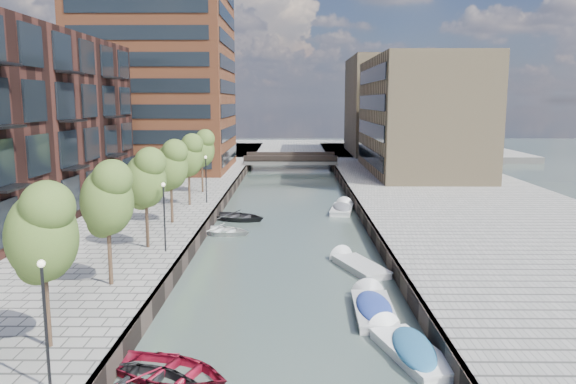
{
  "coord_description": "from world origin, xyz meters",
  "views": [
    {
      "loc": [
        0.34,
        -8.16,
        9.82
      ],
      "look_at": [
        0.0,
        30.59,
        3.5
      ],
      "focal_mm": 35.0,
      "sensor_mm": 36.0,
      "label": 1
    }
  ],
  "objects_px": {
    "tree_2": "(107,197)",
    "motorboat_0": "(408,349)",
    "tree_3": "(145,177)",
    "sloop_4": "(236,220)",
    "bridge": "(291,160)",
    "tree_4": "(170,164)",
    "tree_1": "(42,231)",
    "tree_5": "(188,155)",
    "sloop_3": "(221,234)",
    "motorboat_2": "(355,266)",
    "motorboat_3": "(373,308)",
    "car": "(382,167)",
    "motorboat_4": "(342,209)",
    "sloop_2": "(170,378)",
    "tree_6": "(202,148)"
  },
  "relations": [
    {
      "from": "sloop_2",
      "to": "motorboat_2",
      "type": "height_order",
      "value": "motorboat_2"
    },
    {
      "from": "tree_2",
      "to": "motorboat_0",
      "type": "distance_m",
      "value": 15.29
    },
    {
      "from": "tree_2",
      "to": "motorboat_3",
      "type": "bearing_deg",
      "value": -4.49
    },
    {
      "from": "sloop_4",
      "to": "tree_5",
      "type": "bearing_deg",
      "value": 93.73
    },
    {
      "from": "bridge",
      "to": "motorboat_3",
      "type": "xyz_separation_m",
      "value": [
        4.1,
        -54.99,
        -1.19
      ]
    },
    {
      "from": "bridge",
      "to": "motorboat_4",
      "type": "bearing_deg",
      "value": -81.07
    },
    {
      "from": "sloop_2",
      "to": "motorboat_2",
      "type": "bearing_deg",
      "value": -8.74
    },
    {
      "from": "tree_5",
      "to": "tree_6",
      "type": "height_order",
      "value": "same"
    },
    {
      "from": "sloop_4",
      "to": "motorboat_4",
      "type": "distance_m",
      "value": 9.96
    },
    {
      "from": "motorboat_2",
      "to": "motorboat_3",
      "type": "bearing_deg",
      "value": -89.84
    },
    {
      "from": "sloop_4",
      "to": "motorboat_0",
      "type": "height_order",
      "value": "motorboat_0"
    },
    {
      "from": "tree_2",
      "to": "car",
      "type": "height_order",
      "value": "tree_2"
    },
    {
      "from": "sloop_3",
      "to": "motorboat_2",
      "type": "distance_m",
      "value": 12.37
    },
    {
      "from": "tree_1",
      "to": "tree_6",
      "type": "bearing_deg",
      "value": 90.0
    },
    {
      "from": "motorboat_3",
      "to": "bridge",
      "type": "bearing_deg",
      "value": 94.26
    },
    {
      "from": "tree_3",
      "to": "sloop_2",
      "type": "bearing_deg",
      "value": -72.93
    },
    {
      "from": "tree_1",
      "to": "sloop_2",
      "type": "relative_size",
      "value": 1.28
    },
    {
      "from": "tree_3",
      "to": "car",
      "type": "height_order",
      "value": "tree_3"
    },
    {
      "from": "tree_3",
      "to": "sloop_4",
      "type": "bearing_deg",
      "value": 71.79
    },
    {
      "from": "tree_5",
      "to": "motorboat_3",
      "type": "xyz_separation_m",
      "value": [
        12.6,
        -21.99,
        -5.1
      ]
    },
    {
      "from": "bridge",
      "to": "sloop_4",
      "type": "relative_size",
      "value": 2.58
    },
    {
      "from": "motorboat_0",
      "to": "motorboat_2",
      "type": "distance_m",
      "value": 11.59
    },
    {
      "from": "tree_2",
      "to": "motorboat_2",
      "type": "distance_m",
      "value": 14.96
    },
    {
      "from": "tree_6",
      "to": "sloop_3",
      "type": "distance_m",
      "value": 14.88
    },
    {
      "from": "tree_1",
      "to": "motorboat_0",
      "type": "relative_size",
      "value": 1.16
    },
    {
      "from": "tree_1",
      "to": "tree_6",
      "type": "relative_size",
      "value": 1.0
    },
    {
      "from": "bridge",
      "to": "tree_2",
      "type": "relative_size",
      "value": 2.18
    },
    {
      "from": "tree_4",
      "to": "motorboat_3",
      "type": "distance_m",
      "value": 20.24
    },
    {
      "from": "tree_2",
      "to": "tree_3",
      "type": "height_order",
      "value": "same"
    },
    {
      "from": "tree_2",
      "to": "sloop_2",
      "type": "bearing_deg",
      "value": -59.2
    },
    {
      "from": "bridge",
      "to": "tree_5",
      "type": "xyz_separation_m",
      "value": [
        -8.5,
        -33.0,
        3.92
      ]
    },
    {
      "from": "tree_1",
      "to": "tree_5",
      "type": "xyz_separation_m",
      "value": [
        0.0,
        28.0,
        0.0
      ]
    },
    {
      "from": "bridge",
      "to": "tree_4",
      "type": "distance_m",
      "value": 41.08
    },
    {
      "from": "tree_4",
      "to": "car",
      "type": "bearing_deg",
      "value": 55.54
    },
    {
      "from": "bridge",
      "to": "tree_5",
      "type": "bearing_deg",
      "value": -104.44
    },
    {
      "from": "tree_2",
      "to": "sloop_4",
      "type": "height_order",
      "value": "tree_2"
    },
    {
      "from": "tree_6",
      "to": "car",
      "type": "distance_m",
      "value": 25.26
    },
    {
      "from": "tree_3",
      "to": "tree_6",
      "type": "distance_m",
      "value": 21.0
    },
    {
      "from": "motorboat_2",
      "to": "motorboat_4",
      "type": "xyz_separation_m",
      "value": [
        0.72,
        17.25,
        0.11
      ]
    },
    {
      "from": "sloop_3",
      "to": "motorboat_2",
      "type": "relative_size",
      "value": 0.92
    },
    {
      "from": "sloop_3",
      "to": "motorboat_2",
      "type": "bearing_deg",
      "value": -113.9
    },
    {
      "from": "motorboat_3",
      "to": "motorboat_4",
      "type": "relative_size",
      "value": 0.96
    },
    {
      "from": "bridge",
      "to": "motorboat_2",
      "type": "height_order",
      "value": "bridge"
    },
    {
      "from": "tree_3",
      "to": "motorboat_0",
      "type": "distance_m",
      "value": 18.92
    },
    {
      "from": "tree_1",
      "to": "sloop_3",
      "type": "xyz_separation_m",
      "value": [
        3.46,
        21.54,
        -5.31
      ]
    },
    {
      "from": "bridge",
      "to": "tree_3",
      "type": "distance_m",
      "value": 47.92
    },
    {
      "from": "tree_4",
      "to": "motorboat_2",
      "type": "distance_m",
      "value": 15.7
    },
    {
      "from": "tree_1",
      "to": "sloop_2",
      "type": "xyz_separation_m",
      "value": [
        4.43,
        -0.43,
        -5.31
      ]
    },
    {
      "from": "motorboat_2",
      "to": "car",
      "type": "distance_m",
      "value": 37.63
    },
    {
      "from": "bridge",
      "to": "motorboat_4",
      "type": "distance_m",
      "value": 30.96
    }
  ]
}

